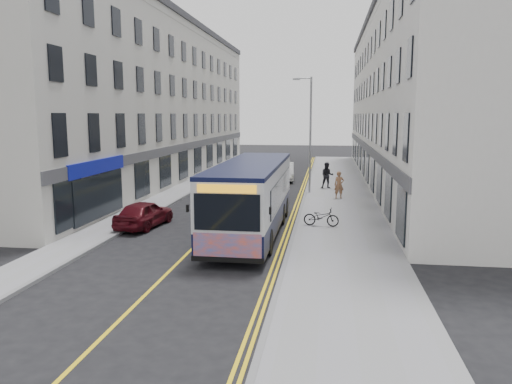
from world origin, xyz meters
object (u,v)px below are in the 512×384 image
(pedestrian_far, at_px, (327,175))
(car_white, at_px, (284,172))
(city_bus, at_px, (252,195))
(pedestrian_near, at_px, (339,185))
(bicycle, at_px, (321,217))
(car_maroon, at_px, (144,214))
(streetlamp, at_px, (309,131))

(pedestrian_far, height_order, car_white, pedestrian_far)
(city_bus, relative_size, car_white, 2.53)
(city_bus, xyz_separation_m, pedestrian_far, (3.41, 14.29, -0.75))
(pedestrian_far, bearing_deg, pedestrian_near, -81.31)
(pedestrian_far, bearing_deg, car_white, 125.90)
(bicycle, height_order, car_maroon, car_maroon)
(car_maroon, bearing_deg, pedestrian_near, -128.54)
(car_maroon, bearing_deg, streetlamp, -115.82)
(bicycle, bearing_deg, city_bus, 123.84)
(bicycle, bearing_deg, streetlamp, 13.42)
(bicycle, bearing_deg, car_maroon, 104.16)
(streetlamp, height_order, car_white, streetlamp)
(pedestrian_far, bearing_deg, city_bus, -104.78)
(city_bus, bearing_deg, car_white, 90.50)
(car_white, bearing_deg, car_maroon, -110.38)
(streetlamp, height_order, car_maroon, streetlamp)
(streetlamp, xyz_separation_m, car_white, (-2.30, 6.83, -3.64))
(pedestrian_near, bearing_deg, car_maroon, -146.83)
(city_bus, relative_size, car_maroon, 2.92)
(streetlamp, distance_m, pedestrian_near, 4.56)
(city_bus, distance_m, bicycle, 3.75)
(pedestrian_near, bearing_deg, car_white, 104.71)
(bicycle, distance_m, pedestrian_near, 8.43)
(city_bus, height_order, pedestrian_far, city_bus)
(car_maroon, bearing_deg, pedestrian_far, -115.49)
(streetlamp, xyz_separation_m, bicycle, (1.04, -10.60, -3.81))
(bicycle, relative_size, pedestrian_far, 0.90)
(pedestrian_far, bearing_deg, streetlamp, -122.39)
(city_bus, bearing_deg, bicycle, 26.04)
(pedestrian_near, height_order, pedestrian_far, pedestrian_far)
(city_bus, bearing_deg, pedestrian_far, 76.57)
(streetlamp, relative_size, pedestrian_far, 4.21)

